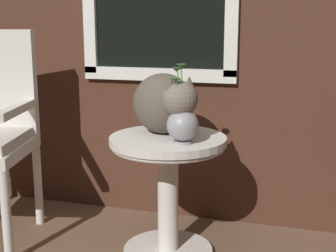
% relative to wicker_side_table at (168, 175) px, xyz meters
% --- Properties ---
extents(wicker_side_table, '(0.54, 0.54, 0.59)m').
position_rel_wicker_side_table_xyz_m(wicker_side_table, '(0.00, 0.00, 0.00)').
color(wicker_side_table, silver).
rests_on(wicker_side_table, ground_plane).
extents(cat, '(0.45, 0.54, 0.29)m').
position_rel_wicker_side_table_xyz_m(cat, '(-0.03, 0.06, 0.33)').
color(cat, brown).
rests_on(cat, wicker_side_table).
extents(pewter_vase_with_ivy, '(0.14, 0.14, 0.34)m').
position_rel_wicker_side_table_xyz_m(pewter_vase_with_ivy, '(0.10, -0.10, 0.29)').
color(pewter_vase_with_ivy, '#99999E').
rests_on(pewter_vase_with_ivy, wicker_side_table).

